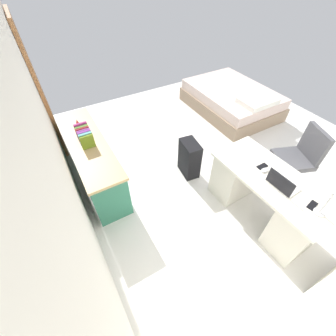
{
  "coord_description": "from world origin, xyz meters",
  "views": [
    {
      "loc": [
        -2.11,
        2.1,
        2.63
      ],
      "look_at": [
        -0.38,
        1.11,
        0.6
      ],
      "focal_mm": 23.91,
      "sensor_mm": 36.0,
      "label": 1
    }
  ],
  "objects_px": {
    "laptop": "(282,184)",
    "cell_phone_near_laptop": "(312,205)",
    "desk": "(265,196)",
    "bed": "(231,100)",
    "cell_phone_by_mouse": "(262,166)",
    "credenza": "(93,161)",
    "figurine_small": "(78,123)",
    "computer_mouse": "(265,170)",
    "desk_lamp": "(328,194)",
    "office_chair": "(295,161)",
    "suitcase_black": "(189,159)"
  },
  "relations": [
    {
      "from": "credenza",
      "to": "cell_phone_by_mouse",
      "type": "distance_m",
      "value": 2.32
    },
    {
      "from": "credenza",
      "to": "cell_phone_near_laptop",
      "type": "xyz_separation_m",
      "value": [
        -2.19,
        -1.72,
        0.37
      ]
    },
    {
      "from": "suitcase_black",
      "to": "cell_phone_near_laptop",
      "type": "height_order",
      "value": "cell_phone_near_laptop"
    },
    {
      "from": "desk",
      "to": "laptop",
      "type": "xyz_separation_m",
      "value": [
        -0.13,
        0.04,
        0.4
      ]
    },
    {
      "from": "suitcase_black",
      "to": "computer_mouse",
      "type": "xyz_separation_m",
      "value": [
        -0.99,
        -0.37,
        0.44
      ]
    },
    {
      "from": "computer_mouse",
      "to": "cell_phone_by_mouse",
      "type": "distance_m",
      "value": 0.07
    },
    {
      "from": "desk",
      "to": "cell_phone_near_laptop",
      "type": "distance_m",
      "value": 0.58
    },
    {
      "from": "credenza",
      "to": "bed",
      "type": "height_order",
      "value": "credenza"
    },
    {
      "from": "credenza",
      "to": "cell_phone_by_mouse",
      "type": "relative_size",
      "value": 13.24
    },
    {
      "from": "credenza",
      "to": "suitcase_black",
      "type": "height_order",
      "value": "credenza"
    },
    {
      "from": "bed",
      "to": "credenza",
      "type": "bearing_deg",
      "value": 99.57
    },
    {
      "from": "office_chair",
      "to": "bed",
      "type": "height_order",
      "value": "office_chair"
    },
    {
      "from": "laptop",
      "to": "cell_phone_by_mouse",
      "type": "relative_size",
      "value": 2.34
    },
    {
      "from": "cell_phone_by_mouse",
      "to": "suitcase_black",
      "type": "bearing_deg",
      "value": 23.82
    },
    {
      "from": "bed",
      "to": "desk",
      "type": "bearing_deg",
      "value": 146.98
    },
    {
      "from": "desk",
      "to": "cell_phone_near_laptop",
      "type": "bearing_deg",
      "value": -175.13
    },
    {
      "from": "figurine_small",
      "to": "credenza",
      "type": "bearing_deg",
      "value": -179.79
    },
    {
      "from": "cell_phone_near_laptop",
      "to": "office_chair",
      "type": "bearing_deg",
      "value": -60.17
    },
    {
      "from": "bed",
      "to": "cell_phone_near_laptop",
      "type": "xyz_separation_m",
      "value": [
        -2.72,
        1.43,
        0.49
      ]
    },
    {
      "from": "laptop",
      "to": "cell_phone_near_laptop",
      "type": "height_order",
      "value": "laptop"
    },
    {
      "from": "credenza",
      "to": "bed",
      "type": "bearing_deg",
      "value": -80.43
    },
    {
      "from": "figurine_small",
      "to": "laptop",
      "type": "bearing_deg",
      "value": -144.35
    },
    {
      "from": "desk",
      "to": "desk_lamp",
      "type": "distance_m",
      "value": 0.79
    },
    {
      "from": "computer_mouse",
      "to": "cell_phone_near_laptop",
      "type": "distance_m",
      "value": 0.6
    },
    {
      "from": "laptop",
      "to": "cell_phone_by_mouse",
      "type": "bearing_deg",
      "value": -11.09
    },
    {
      "from": "cell_phone_near_laptop",
      "to": "figurine_small",
      "type": "relative_size",
      "value": 1.24
    },
    {
      "from": "laptop",
      "to": "computer_mouse",
      "type": "relative_size",
      "value": 3.18
    },
    {
      "from": "desk",
      "to": "office_chair",
      "type": "relative_size",
      "value": 1.56
    },
    {
      "from": "desk",
      "to": "desk_lamp",
      "type": "relative_size",
      "value": 4.24
    },
    {
      "from": "office_chair",
      "to": "bed",
      "type": "bearing_deg",
      "value": -17.49
    },
    {
      "from": "desk",
      "to": "bed",
      "type": "height_order",
      "value": "desk"
    },
    {
      "from": "credenza",
      "to": "figurine_small",
      "type": "height_order",
      "value": "figurine_small"
    },
    {
      "from": "desk",
      "to": "bed",
      "type": "relative_size",
      "value": 0.77
    },
    {
      "from": "desk",
      "to": "cell_phone_near_laptop",
      "type": "height_order",
      "value": "cell_phone_near_laptop"
    },
    {
      "from": "cell_phone_near_laptop",
      "to": "computer_mouse",
      "type": "bearing_deg",
      "value": -5.93
    },
    {
      "from": "laptop",
      "to": "figurine_small",
      "type": "xyz_separation_m",
      "value": [
        2.28,
        1.64,
        0.0
      ]
    },
    {
      "from": "laptop",
      "to": "office_chair",
      "type": "bearing_deg",
      "value": -68.62
    },
    {
      "from": "credenza",
      "to": "laptop",
      "type": "bearing_deg",
      "value": -138.65
    },
    {
      "from": "office_chair",
      "to": "figurine_small",
      "type": "bearing_deg",
      "value": 52.22
    },
    {
      "from": "bed",
      "to": "cell_phone_by_mouse",
      "type": "relative_size",
      "value": 14.01
    },
    {
      "from": "computer_mouse",
      "to": "suitcase_black",
      "type": "bearing_deg",
      "value": 18.13
    },
    {
      "from": "bed",
      "to": "laptop",
      "type": "bearing_deg",
      "value": 147.64
    },
    {
      "from": "computer_mouse",
      "to": "desk_lamp",
      "type": "relative_size",
      "value": 0.29
    },
    {
      "from": "suitcase_black",
      "to": "figurine_small",
      "type": "relative_size",
      "value": 5.38
    },
    {
      "from": "office_chair",
      "to": "credenza",
      "type": "distance_m",
      "value": 2.93
    },
    {
      "from": "bed",
      "to": "cell_phone_near_laptop",
      "type": "distance_m",
      "value": 3.12
    },
    {
      "from": "cell_phone_near_laptop",
      "to": "suitcase_black",
      "type": "bearing_deg",
      "value": 3.85
    },
    {
      "from": "credenza",
      "to": "computer_mouse",
      "type": "height_order",
      "value": "computer_mouse"
    },
    {
      "from": "bed",
      "to": "suitcase_black",
      "type": "xyz_separation_m",
      "value": [
        -1.14,
        1.85,
        0.05
      ]
    },
    {
      "from": "office_chair",
      "to": "bed",
      "type": "distance_m",
      "value": 2.16
    }
  ]
}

